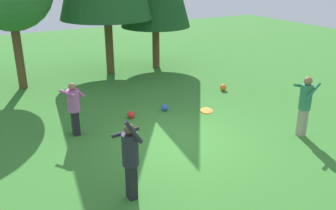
{
  "coord_description": "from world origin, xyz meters",
  "views": [
    {
      "loc": [
        -4.88,
        -7.86,
        4.64
      ],
      "look_at": [
        -0.34,
        0.22,
        1.05
      ],
      "focal_mm": 39.18,
      "sensor_mm": 36.0,
      "label": 1
    }
  ],
  "objects_px": {
    "frisbee": "(206,111)",
    "person_bystander": "(74,105)",
    "ball_red": "(131,115)",
    "person_thrower": "(130,155)",
    "ball_orange": "(223,87)",
    "person_catcher": "(305,101)",
    "ball_blue": "(165,108)"
  },
  "relations": [
    {
      "from": "frisbee",
      "to": "person_bystander",
      "type": "bearing_deg",
      "value": 119.37
    },
    {
      "from": "person_bystander",
      "to": "ball_red",
      "type": "height_order",
      "value": "person_bystander"
    },
    {
      "from": "person_thrower",
      "to": "person_bystander",
      "type": "relative_size",
      "value": 1.2
    },
    {
      "from": "ball_orange",
      "to": "person_bystander",
      "type": "bearing_deg",
      "value": -169.89
    },
    {
      "from": "person_bystander",
      "to": "ball_orange",
      "type": "bearing_deg",
      "value": 70.74
    },
    {
      "from": "person_catcher",
      "to": "ball_red",
      "type": "distance_m",
      "value": 5.25
    },
    {
      "from": "person_catcher",
      "to": "person_bystander",
      "type": "relative_size",
      "value": 1.12
    },
    {
      "from": "person_bystander",
      "to": "ball_blue",
      "type": "height_order",
      "value": "person_bystander"
    },
    {
      "from": "person_thrower",
      "to": "person_catcher",
      "type": "distance_m",
      "value": 5.5
    },
    {
      "from": "ball_red",
      "to": "person_bystander",
      "type": "bearing_deg",
      "value": -170.0
    },
    {
      "from": "ball_orange",
      "to": "ball_blue",
      "type": "relative_size",
      "value": 1.15
    },
    {
      "from": "person_catcher",
      "to": "frisbee",
      "type": "height_order",
      "value": "person_catcher"
    },
    {
      "from": "ball_orange",
      "to": "ball_red",
      "type": "height_order",
      "value": "ball_orange"
    },
    {
      "from": "person_thrower",
      "to": "ball_orange",
      "type": "xyz_separation_m",
      "value": [
        5.98,
        4.69,
        -0.89
      ]
    },
    {
      "from": "person_catcher",
      "to": "ball_blue",
      "type": "relative_size",
      "value": 7.87
    },
    {
      "from": "person_catcher",
      "to": "ball_red",
      "type": "xyz_separation_m",
      "value": [
        -3.77,
        3.54,
        -0.93
      ]
    },
    {
      "from": "ball_blue",
      "to": "ball_orange",
      "type": "bearing_deg",
      "value": 13.62
    },
    {
      "from": "person_thrower",
      "to": "ball_blue",
      "type": "bearing_deg",
      "value": 52.27
    },
    {
      "from": "person_catcher",
      "to": "person_thrower",
      "type": "bearing_deg",
      "value": -1.64
    },
    {
      "from": "person_catcher",
      "to": "ball_blue",
      "type": "bearing_deg",
      "value": -60.61
    },
    {
      "from": "person_catcher",
      "to": "ball_orange",
      "type": "relative_size",
      "value": 6.87
    },
    {
      "from": "person_thrower",
      "to": "person_bystander",
      "type": "xyz_separation_m",
      "value": [
        -0.15,
        3.6,
        -0.09
      ]
    },
    {
      "from": "person_catcher",
      "to": "frisbee",
      "type": "distance_m",
      "value": 3.69
    },
    {
      "from": "person_bystander",
      "to": "frisbee",
      "type": "distance_m",
      "value": 4.16
    },
    {
      "from": "ball_orange",
      "to": "person_thrower",
      "type": "bearing_deg",
      "value": -141.89
    },
    {
      "from": "ball_blue",
      "to": "ball_red",
      "type": "distance_m",
      "value": 1.26
    },
    {
      "from": "person_catcher",
      "to": "frisbee",
      "type": "bearing_deg",
      "value": 0.0
    },
    {
      "from": "person_thrower",
      "to": "frisbee",
      "type": "distance_m",
      "value": 1.95
    },
    {
      "from": "person_thrower",
      "to": "person_catcher",
      "type": "height_order",
      "value": "person_thrower"
    },
    {
      "from": "person_thrower",
      "to": "ball_red",
      "type": "relative_size",
      "value": 7.77
    },
    {
      "from": "ball_orange",
      "to": "frisbee",
      "type": "bearing_deg",
      "value": -131.45
    },
    {
      "from": "frisbee",
      "to": "person_thrower",
      "type": "bearing_deg",
      "value": -179.16
    }
  ]
}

